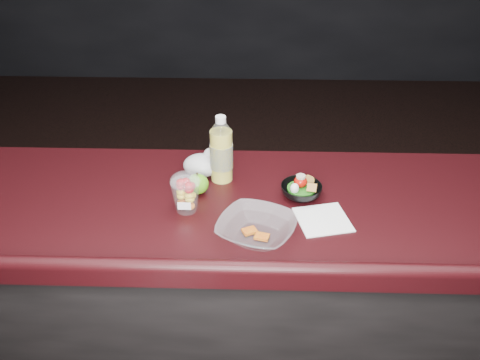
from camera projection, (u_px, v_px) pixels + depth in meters
The scene contains 8 objects.
counter at pixel (261, 310), 2.06m from camera, with size 4.06×0.71×1.02m.
lemonade_bottle at pixel (221, 154), 1.86m from camera, with size 0.08×0.08×0.25m.
fruit_cup at pixel (186, 192), 1.72m from camera, with size 0.10×0.10×0.14m.
green_apple at pixel (198, 184), 1.83m from camera, with size 0.08×0.08×0.08m.
plastic_bag at pixel (203, 164), 1.92m from camera, with size 0.13×0.11×0.10m.
snack_bowl at pixel (301, 190), 1.81m from camera, with size 0.15×0.15×0.08m.
takeout_bowl at pixel (257, 229), 1.62m from camera, with size 0.30×0.30×0.06m.
paper_napkin at pixel (323, 220), 1.71m from camera, with size 0.16×0.16×0.00m, color white.
Camera 1 is at (-0.04, -1.18, 2.04)m, focal length 40.00 mm.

